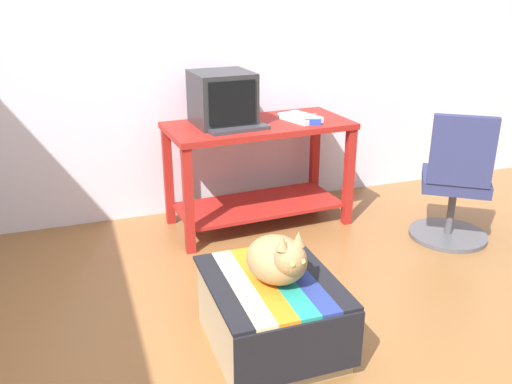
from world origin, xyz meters
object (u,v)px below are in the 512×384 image
keyboard (238,129)px  cat (279,259)px  book (300,118)px  ottoman_with_blanket (271,313)px  desk (258,157)px  stapler (313,122)px  tv_monitor (222,99)px  office_chair (455,187)px

keyboard → cat: 1.30m
book → cat: book is taller
ottoman_with_blanket → keyboard: bearing=79.4°
desk → book: bearing=-8.5°
desk → book: size_ratio=4.43×
ottoman_with_blanket → stapler: stapler is taller
desk → ottoman_with_blanket: bearing=-110.6°
desk → tv_monitor: 0.48m
keyboard → ottoman_with_blanket: bearing=-108.1°
tv_monitor → cat: 1.52m
book → office_chair: (0.82, -0.67, -0.38)m
tv_monitor → ottoman_with_blanket: bearing=-100.9°
keyboard → stapler: (0.51, -0.02, 0.01)m
ottoman_with_blanket → desk: bearing=73.0°
ottoman_with_blanket → book: bearing=62.0°
ottoman_with_blanket → stapler: bearing=58.3°
tv_monitor → office_chair: (1.36, -0.74, -0.53)m
ottoman_with_blanket → cat: size_ratio=1.85×
keyboard → ottoman_with_blanket: 1.38m
desk → office_chair: size_ratio=1.44×
keyboard → stapler: 0.52m
tv_monitor → cat: tv_monitor is taller
ottoman_with_blanket → tv_monitor: bearing=82.7°
cat → ottoman_with_blanket: bearing=133.4°
office_chair → ottoman_with_blanket: bearing=58.9°
stapler → ottoman_with_blanket: bearing=166.9°
desk → office_chair: 1.32m
cat → office_chair: 1.67m
book → stapler: bearing=-96.9°
office_chair → stapler: (-0.80, 0.53, 0.38)m
desk → office_chair: (1.12, -0.69, -0.12)m
cat → stapler: 1.45m
desk → office_chair: bearing=-35.4°
tv_monitor → keyboard: (0.05, -0.19, -0.16)m
keyboard → cat: bearing=-106.8°
keyboard → ottoman_with_blanket: (-0.23, -1.23, -0.57)m
desk → ottoman_with_blanket: (-0.42, -1.37, -0.32)m
book → tv_monitor: bearing=154.0°
desk → book: (0.30, -0.03, 0.26)m
book → ottoman_with_blanket: book is taller
keyboard → stapler: size_ratio=3.64×
cat → tv_monitor: bearing=75.2°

